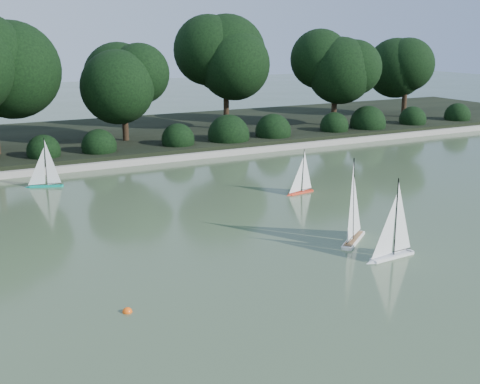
# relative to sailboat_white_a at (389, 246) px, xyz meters

# --- Properties ---
(ground) EXTENTS (80.00, 80.00, 0.00)m
(ground) POSITION_rel_sailboat_white_a_xyz_m (-2.08, 0.22, -0.23)
(ground) COLOR #314328
(ground) RESTS_ON ground
(pond_coping) EXTENTS (40.00, 0.35, 0.18)m
(pond_coping) POSITION_rel_sailboat_white_a_xyz_m (-2.08, 9.22, -0.14)
(pond_coping) COLOR gray
(pond_coping) RESTS_ON ground
(far_bank) EXTENTS (40.00, 8.00, 0.30)m
(far_bank) POSITION_rel_sailboat_white_a_xyz_m (-2.08, 13.22, -0.08)
(far_bank) COLOR black
(far_bank) RESTS_ON ground
(tree_line) EXTENTS (26.31, 3.93, 4.39)m
(tree_line) POSITION_rel_sailboat_white_a_xyz_m (-0.85, 11.66, 2.41)
(tree_line) COLOR black
(tree_line) RESTS_ON ground
(shrub_hedge) EXTENTS (29.10, 1.10, 1.10)m
(shrub_hedge) POSITION_rel_sailboat_white_a_xyz_m (-2.08, 10.12, 0.22)
(shrub_hedge) COLOR black
(shrub_hedge) RESTS_ON ground
(sailboat_white_a) EXTENTS (1.08, 0.24, 1.48)m
(sailboat_white_a) POSITION_rel_sailboat_white_a_xyz_m (0.00, 0.00, 0.00)
(sailboat_white_a) COLOR white
(sailboat_white_a) RESTS_ON ground
(sailboat_white_b) EXTENTS (1.05, 0.88, 1.67)m
(sailboat_white_b) POSITION_rel_sailboat_white_a_xyz_m (0.09, 1.04, 0.03)
(sailboat_white_b) COLOR white
(sailboat_white_b) RESTS_ON ground
(sailboat_orange) EXTENTS (0.85, 0.26, 1.16)m
(sailboat_orange) POSITION_rel_sailboat_white_a_xyz_m (0.94, 4.30, -0.05)
(sailboat_orange) COLOR #F43C20
(sailboat_orange) RESTS_ON ground
(sailboat_teal) EXTENTS (0.94, 0.45, 1.31)m
(sailboat_teal) POSITION_rel_sailboat_white_a_xyz_m (-4.39, 7.76, -0.03)
(sailboat_teal) COLOR #069981
(sailboat_teal) RESTS_ON ground
(race_buoy) EXTENTS (0.14, 0.14, 0.14)m
(race_buoy) POSITION_rel_sailboat_white_a_xyz_m (-4.57, 0.07, -0.23)
(race_buoy) COLOR #FF560D
(race_buoy) RESTS_ON ground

